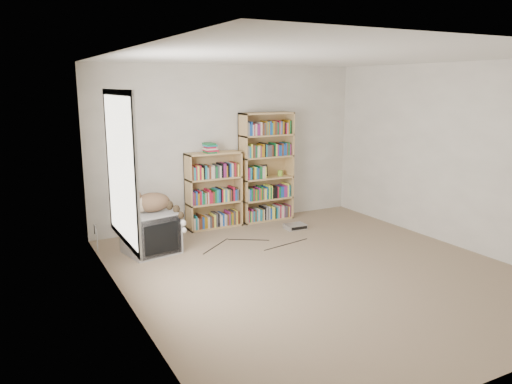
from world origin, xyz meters
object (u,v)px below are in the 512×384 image
crt_tv (151,233)px  cat (157,205)px  bookcase_short (213,193)px  bookcase_tall (266,170)px  dvd_player (295,226)px

crt_tv → cat: size_ratio=1.08×
crt_tv → bookcase_short: size_ratio=0.62×
bookcase_tall → dvd_player: (0.14, -0.70, -0.80)m
crt_tv → bookcase_tall: (2.17, 0.75, 0.56)m
dvd_player → cat: bearing=-174.7°
bookcase_short → cat: bearing=-145.4°
bookcase_short → dvd_player: size_ratio=3.71×
cat → bookcase_short: (1.14, 0.79, -0.11)m
crt_tv → cat: bearing=-31.7°
bookcase_short → dvd_player: 1.38m
cat → bookcase_tall: size_ratio=0.39×
cat → bookcase_tall: 2.23m
crt_tv → cat: 0.39m
bookcase_tall → dvd_player: size_ratio=5.53×
cat → bookcase_tall: bookcase_tall is taller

